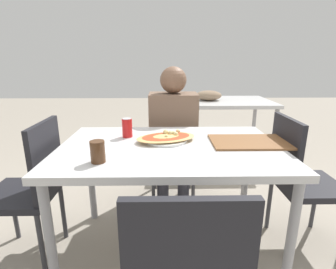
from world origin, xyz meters
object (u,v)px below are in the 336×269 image
object	(u,v)px
dining_table	(170,156)
person_seated	(173,125)
chair_side_left	(31,185)
chair_far_seated	(173,143)
pizza_main	(166,138)
soda_can	(127,128)
chair_side_right	(299,176)
drink_glass	(98,152)

from	to	relation	value
dining_table	person_seated	size ratio (longest dim) A/B	1.11
chair_side_left	chair_far_seated	bearing A→B (deg)	-48.15
pizza_main	dining_table	bearing A→B (deg)	-76.69
pizza_main	soda_can	bearing A→B (deg)	159.79
chair_side_left	soda_can	distance (m)	0.68
chair_far_seated	chair_side_right	distance (m)	1.07
chair_side_left	chair_side_right	distance (m)	1.69
chair_far_seated	person_seated	world-z (taller)	person_seated
drink_glass	chair_far_seated	bearing A→B (deg)	68.24
chair_side_right	soda_can	xyz separation A→B (m)	(-1.12, 0.12, 0.30)
dining_table	chair_far_seated	bearing A→B (deg)	86.81
chair_side_left	drink_glass	world-z (taller)	chair_side_left
chair_far_seated	chair_side_right	bearing A→B (deg)	138.64
chair_far_seated	pizza_main	distance (m)	0.73
pizza_main	drink_glass	bearing A→B (deg)	-135.11
dining_table	soda_can	xyz separation A→B (m)	(-0.28, 0.18, 0.13)
person_seated	soda_can	xyz separation A→B (m)	(-0.32, -0.47, 0.10)
chair_far_seated	drink_glass	distance (m)	1.14
chair_side_left	chair_side_right	bearing A→B (deg)	-87.00
drink_glass	chair_side_left	bearing A→B (deg)	154.78
dining_table	drink_glass	size ratio (longest dim) A/B	11.89
chair_side_left	pizza_main	bearing A→B (deg)	-81.92
chair_far_seated	soda_can	world-z (taller)	chair_far_seated
chair_far_seated	pizza_main	bearing A→B (deg)	84.66
chair_far_seated	dining_table	bearing A→B (deg)	86.81
pizza_main	soda_can	world-z (taller)	soda_can
person_seated	chair_side_right	bearing A→B (deg)	143.59
chair_side_left	soda_can	world-z (taller)	chair_side_left
chair_far_seated	person_seated	bearing A→B (deg)	90.00
chair_side_right	drink_glass	size ratio (longest dim) A/B	8.07
dining_table	chair_side_right	xyz separation A→B (m)	(0.85, 0.06, -0.17)
dining_table	person_seated	bearing A→B (deg)	86.25
chair_side_left	chair_side_right	world-z (taller)	same
chair_far_seated	chair_side_right	size ratio (longest dim) A/B	1.00
drink_glass	soda_can	bearing A→B (deg)	78.53
pizza_main	soda_can	xyz separation A→B (m)	(-0.26, 0.09, 0.04)
chair_far_seated	pizza_main	xyz separation A→B (m)	(-0.06, -0.68, 0.26)
dining_table	soda_can	size ratio (longest dim) A/B	10.51
dining_table	pizza_main	distance (m)	0.13
person_seated	drink_glass	world-z (taller)	person_seated
chair_far_seated	pizza_main	size ratio (longest dim) A/B	2.09
soda_can	chair_side_right	bearing A→B (deg)	-6.23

